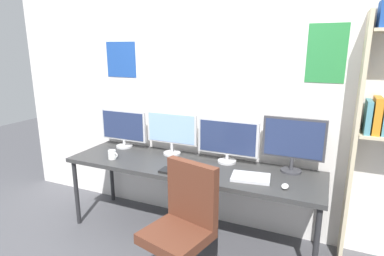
{
  "coord_description": "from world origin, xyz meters",
  "views": [
    {
      "loc": [
        1.15,
        -1.95,
        1.81
      ],
      "look_at": [
        0.0,
        0.65,
        1.09
      ],
      "focal_mm": 29.41,
      "sensor_mm": 36.0,
      "label": 1
    }
  ],
  "objects": [
    {
      "name": "coffee_mug",
      "position": [
        -0.78,
        0.44,
        0.79
      ],
      "size": [
        0.11,
        0.08,
        0.09
      ],
      "color": "white",
      "rests_on": "desk"
    },
    {
      "name": "laptop_closed",
      "position": [
        0.61,
        0.51,
        0.75
      ],
      "size": [
        0.35,
        0.26,
        0.02
      ],
      "primitive_type": "cube",
      "rotation": [
        0.0,
        0.0,
        0.14
      ],
      "color": "silver",
      "rests_on": "desk"
    },
    {
      "name": "computer_mouse",
      "position": [
        0.9,
        0.44,
        0.76
      ],
      "size": [
        0.06,
        0.1,
        0.03
      ],
      "primitive_type": "ellipsoid",
      "color": "silver",
      "rests_on": "desk"
    },
    {
      "name": "monitor_center_left",
      "position": [
        -0.3,
        0.81,
        0.99
      ],
      "size": [
        0.56,
        0.18,
        0.44
      ],
      "color": "silver",
      "rests_on": "desk"
    },
    {
      "name": "monitor_far_left",
      "position": [
        -0.9,
        0.81,
        0.97
      ],
      "size": [
        0.56,
        0.18,
        0.42
      ],
      "color": "silver",
      "rests_on": "desk"
    },
    {
      "name": "monitor_far_right",
      "position": [
        0.9,
        0.81,
        1.02
      ],
      "size": [
        0.53,
        0.18,
        0.49
      ],
      "color": "#38383D",
      "rests_on": "desk"
    },
    {
      "name": "keyboard_main",
      "position": [
        0.0,
        0.37,
        0.75
      ],
      "size": [
        0.36,
        0.13,
        0.02
      ],
      "primitive_type": "cube",
      "color": "black",
      "rests_on": "desk"
    },
    {
      "name": "office_chair",
      "position": [
        0.23,
        -0.07,
        0.4
      ],
      "size": [
        0.53,
        0.54,
        0.99
      ],
      "color": "#2D2D33",
      "rests_on": "ground_plane"
    },
    {
      "name": "desk",
      "position": [
        0.0,
        0.6,
        0.69
      ],
      "size": [
        2.44,
        0.68,
        0.74
      ],
      "color": "#333333",
      "rests_on": "ground_plane"
    },
    {
      "name": "wall_back",
      "position": [
        0.0,
        1.02,
        1.3
      ],
      "size": [
        4.84,
        0.11,
        2.6
      ],
      "color": "silver",
      "rests_on": "ground_plane"
    },
    {
      "name": "monitor_center_right",
      "position": [
        0.3,
        0.81,
        0.97
      ],
      "size": [
        0.6,
        0.18,
        0.42
      ],
      "color": "silver",
      "rests_on": "desk"
    }
  ]
}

